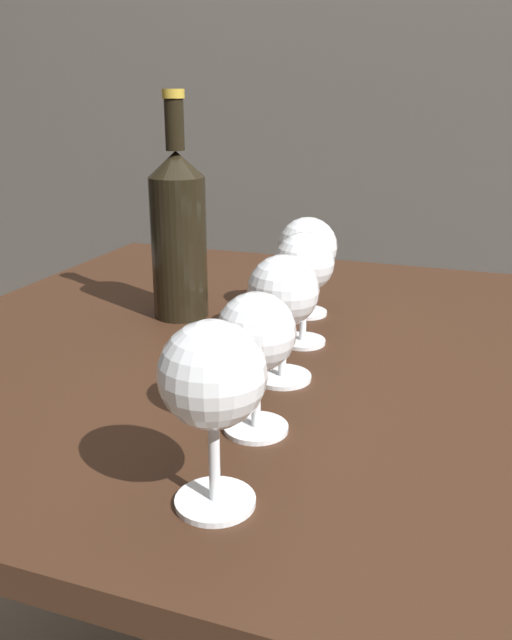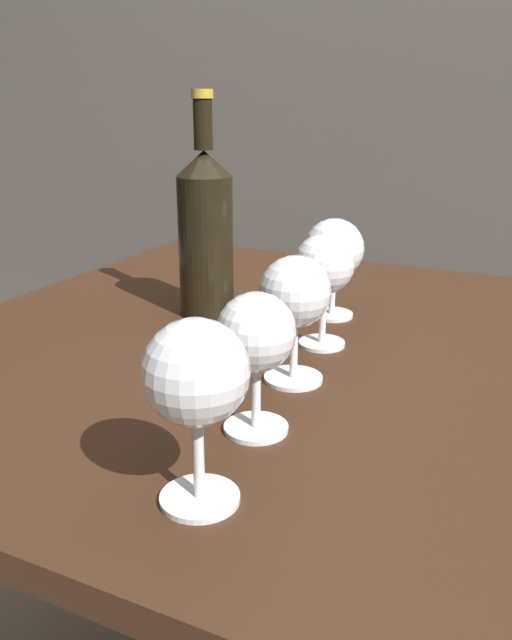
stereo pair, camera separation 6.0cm
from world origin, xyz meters
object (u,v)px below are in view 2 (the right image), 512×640
(wine_glass_white, at_px, (256,336))
(wine_bottle, at_px, (206,231))
(wine_glass_rose, at_px, (324,266))
(wine_glass_amber, at_px, (334,251))
(wine_glass_cabernet, at_px, (196,377))
(wine_glass_empty, at_px, (295,296))

(wine_glass_white, bearing_deg, wine_bottle, 127.19)
(wine_glass_white, height_order, wine_glass_rose, wine_glass_rose)
(wine_glass_amber, distance_m, wine_bottle, 0.18)
(wine_glass_cabernet, distance_m, wine_glass_white, 0.13)
(wine_glass_cabernet, xyz_separation_m, wine_glass_rose, (-0.03, 0.36, -0.00))
(wine_glass_empty, height_order, wine_glass_amber, wine_glass_empty)
(wine_glass_empty, xyz_separation_m, wine_bottle, (-0.21, 0.17, 0.02))
(wine_glass_empty, xyz_separation_m, wine_glass_rose, (-0.01, 0.12, 0.01))
(wine_glass_cabernet, xyz_separation_m, wine_bottle, (-0.23, 0.41, 0.02))
(wine_glass_cabernet, distance_m, wine_bottle, 0.47)
(wine_glass_amber, xyz_separation_m, wine_bottle, (-0.17, -0.07, 0.03))
(wine_glass_cabernet, bearing_deg, wine_glass_empty, 95.39)
(wine_glass_amber, bearing_deg, wine_glass_white, -81.92)
(wine_glass_rose, distance_m, wine_bottle, 0.20)
(wine_glass_cabernet, relative_size, wine_glass_white, 1.11)
(wine_glass_empty, relative_size, wine_bottle, 0.46)
(wine_glass_cabernet, xyz_separation_m, wine_glass_empty, (-0.02, 0.25, -0.01))
(wine_glass_white, relative_size, wine_glass_amber, 0.97)
(wine_bottle, bearing_deg, wine_glass_cabernet, -60.92)
(wine_glass_cabernet, bearing_deg, wine_glass_amber, 97.23)
(wine_glass_amber, bearing_deg, wine_glass_cabernet, -82.77)
(wine_glass_empty, distance_m, wine_bottle, 0.27)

